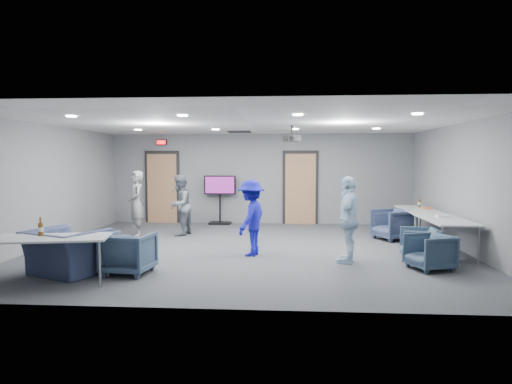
# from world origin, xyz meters

# --- Properties ---
(floor) EXTENTS (9.00, 9.00, 0.00)m
(floor) POSITION_xyz_m (0.00, 0.00, 0.00)
(floor) COLOR #33363A
(floor) RESTS_ON ground
(ceiling) EXTENTS (9.00, 9.00, 0.00)m
(ceiling) POSITION_xyz_m (0.00, 0.00, 2.70)
(ceiling) COLOR silver
(ceiling) RESTS_ON wall_back
(wall_back) EXTENTS (9.00, 0.02, 2.70)m
(wall_back) POSITION_xyz_m (0.00, 4.00, 1.35)
(wall_back) COLOR slate
(wall_back) RESTS_ON floor
(wall_front) EXTENTS (9.00, 0.02, 2.70)m
(wall_front) POSITION_xyz_m (0.00, -4.00, 1.35)
(wall_front) COLOR slate
(wall_front) RESTS_ON floor
(wall_left) EXTENTS (0.02, 8.00, 2.70)m
(wall_left) POSITION_xyz_m (-4.50, 0.00, 1.35)
(wall_left) COLOR slate
(wall_left) RESTS_ON floor
(wall_right) EXTENTS (0.02, 8.00, 2.70)m
(wall_right) POSITION_xyz_m (4.50, 0.00, 1.35)
(wall_right) COLOR slate
(wall_right) RESTS_ON floor
(door_left) EXTENTS (1.06, 0.17, 2.24)m
(door_left) POSITION_xyz_m (-3.00, 3.95, 1.07)
(door_left) COLOR black
(door_left) RESTS_ON wall_back
(door_right) EXTENTS (1.06, 0.17, 2.24)m
(door_right) POSITION_xyz_m (1.20, 3.95, 1.07)
(door_right) COLOR black
(door_right) RESTS_ON wall_back
(exit_sign) EXTENTS (0.32, 0.08, 0.16)m
(exit_sign) POSITION_xyz_m (-3.00, 3.93, 2.45)
(exit_sign) COLOR black
(exit_sign) RESTS_ON wall_back
(hvac_diffuser) EXTENTS (0.60, 0.60, 0.03)m
(hvac_diffuser) POSITION_xyz_m (-0.50, 2.80, 2.69)
(hvac_diffuser) COLOR black
(hvac_diffuser) RESTS_ON ceiling
(downlights) EXTENTS (6.18, 3.78, 0.02)m
(downlights) POSITION_xyz_m (0.00, 0.00, 2.68)
(downlights) COLOR white
(downlights) RESTS_ON ceiling
(person_a) EXTENTS (0.63, 0.72, 1.65)m
(person_a) POSITION_xyz_m (-2.95, 1.41, 0.83)
(person_a) COLOR gray
(person_a) RESTS_ON floor
(person_b) EXTENTS (0.73, 0.86, 1.55)m
(person_b) POSITION_xyz_m (-1.91, 1.67, 0.77)
(person_b) COLOR slate
(person_b) RESTS_ON floor
(person_c) EXTENTS (0.61, 1.01, 1.62)m
(person_c) POSITION_xyz_m (1.96, -1.16, 0.81)
(person_c) COLOR #C6E6FF
(person_c) RESTS_ON floor
(person_d) EXTENTS (0.81, 1.10, 1.52)m
(person_d) POSITION_xyz_m (0.10, -0.66, 0.76)
(person_d) COLOR #191BA5
(person_d) RESTS_ON floor
(chair_right_a) EXTENTS (1.07, 1.06, 0.74)m
(chair_right_a) POSITION_xyz_m (3.35, 1.38, 0.37)
(chair_right_a) COLOR #35415C
(chair_right_a) RESTS_ON floor
(chair_right_b) EXTENTS (0.77, 0.75, 0.63)m
(chair_right_b) POSITION_xyz_m (3.35, -0.91, 0.31)
(chair_right_b) COLOR #394D62
(chair_right_b) RESTS_ON floor
(chair_right_c) EXTENTS (0.87, 0.86, 0.63)m
(chair_right_c) POSITION_xyz_m (3.31, -1.63, 0.31)
(chair_right_c) COLOR #35475C
(chair_right_c) RESTS_ON floor
(chair_front_a) EXTENTS (0.83, 0.85, 0.70)m
(chair_front_a) POSITION_xyz_m (-1.83, -2.28, 0.35)
(chair_front_a) COLOR #394B63
(chair_front_a) RESTS_ON floor
(chair_front_b) EXTENTS (1.46, 1.39, 0.75)m
(chair_front_b) POSITION_xyz_m (-2.87, -2.40, 0.38)
(chair_front_b) COLOR #384162
(chair_front_b) RESTS_ON floor
(table_right_a) EXTENTS (0.75, 1.81, 0.73)m
(table_right_a) POSITION_xyz_m (4.00, 1.60, 0.69)
(table_right_a) COLOR #B4B7B9
(table_right_a) RESTS_ON floor
(table_right_b) EXTENTS (0.80, 1.92, 0.73)m
(table_right_b) POSITION_xyz_m (4.00, -0.30, 0.69)
(table_right_b) COLOR #B4B7B9
(table_right_b) RESTS_ON floor
(table_front_left) EXTENTS (2.06, 1.20, 0.73)m
(table_front_left) POSITION_xyz_m (-2.91, -3.00, 0.69)
(table_front_left) COLOR #B4B7B9
(table_front_left) RESTS_ON floor
(bottle_front) EXTENTS (0.08, 0.08, 0.29)m
(bottle_front) POSITION_xyz_m (-3.02, -2.88, 0.84)
(bottle_front) COLOR brown
(bottle_front) RESTS_ON table_front_left
(bottle_right) EXTENTS (0.07, 0.07, 0.27)m
(bottle_right) POSITION_xyz_m (4.13, 1.98, 0.83)
(bottle_right) COLOR brown
(bottle_right) RESTS_ON table_right_a
(snack_box) EXTENTS (0.21, 0.14, 0.05)m
(snack_box) POSITION_xyz_m (4.21, 1.55, 0.75)
(snack_box) COLOR #C56431
(snack_box) RESTS_ON table_right_a
(wrapper) EXTENTS (0.25, 0.17, 0.06)m
(wrapper) POSITION_xyz_m (4.03, -0.09, 0.76)
(wrapper) COLOR silver
(wrapper) RESTS_ON table_right_b
(tv_stand) EXTENTS (0.95, 0.45, 1.46)m
(tv_stand) POSITION_xyz_m (-1.19, 3.75, 0.82)
(tv_stand) COLOR black
(tv_stand) RESTS_ON floor
(projector) EXTENTS (0.40, 0.38, 0.35)m
(projector) POSITION_xyz_m (0.92, 0.58, 2.41)
(projector) COLOR black
(projector) RESTS_ON ceiling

